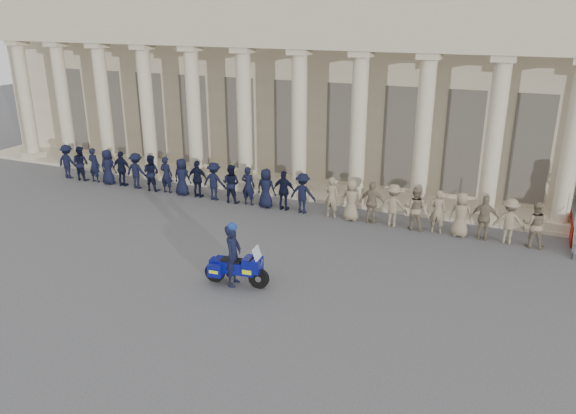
# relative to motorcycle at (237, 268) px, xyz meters

# --- Properties ---
(ground) EXTENTS (90.00, 90.00, 0.00)m
(ground) POSITION_rel_motorcycle_xyz_m (-0.24, 0.47, -0.56)
(ground) COLOR #49494C
(ground) RESTS_ON ground
(building) EXTENTS (40.00, 12.50, 9.00)m
(building) POSITION_rel_motorcycle_xyz_m (-0.24, 15.21, 3.96)
(building) COLOR #BBAC8C
(building) RESTS_ON ground
(officer_rank) EXTENTS (21.86, 0.63, 1.65)m
(officer_rank) POSITION_rel_motorcycle_xyz_m (-2.48, 6.61, 0.26)
(officer_rank) COLOR black
(officer_rank) RESTS_ON ground
(motorcycle) EXTENTS (2.03, 0.88, 1.31)m
(motorcycle) POSITION_rel_motorcycle_xyz_m (0.00, 0.00, 0.00)
(motorcycle) COLOR black
(motorcycle) RESTS_ON ground
(rider) EXTENTS (0.53, 0.74, 1.99)m
(rider) POSITION_rel_motorcycle_xyz_m (-0.11, -0.01, 0.42)
(rider) COLOR black
(rider) RESTS_ON ground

